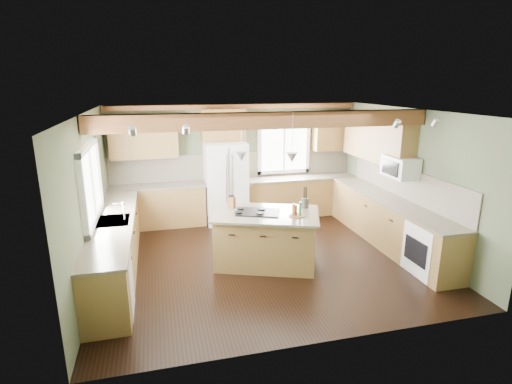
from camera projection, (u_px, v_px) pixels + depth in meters
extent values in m
plane|color=black|center=(264.00, 258.00, 7.18)|extent=(5.60, 5.60, 0.00)
plane|color=silver|center=(265.00, 111.00, 6.49)|extent=(5.60, 5.60, 0.00)
plane|color=#4D573E|center=(235.00, 161.00, 9.17)|extent=(5.60, 0.00, 5.60)
plane|color=#4D573E|center=(90.00, 200.00, 6.17)|extent=(0.00, 5.00, 5.00)
plane|color=#4D573E|center=(408.00, 179.00, 7.49)|extent=(0.00, 5.00, 5.00)
cube|color=brown|center=(268.00, 120.00, 6.34)|extent=(5.55, 0.26, 0.26)
cube|color=brown|center=(236.00, 107.00, 8.75)|extent=(5.55, 0.20, 0.10)
cube|color=brown|center=(236.00, 165.00, 9.18)|extent=(5.58, 0.03, 0.58)
cube|color=brown|center=(405.00, 183.00, 7.56)|extent=(0.03, 3.70, 0.58)
cube|color=brown|center=(158.00, 206.00, 8.69)|extent=(2.02, 0.60, 0.88)
cube|color=#4E4639|center=(157.00, 186.00, 8.57)|extent=(2.06, 0.64, 0.04)
cube|color=brown|center=(300.00, 196.00, 9.47)|extent=(2.62, 0.60, 0.88)
cube|color=#4E4639|center=(301.00, 177.00, 9.35)|extent=(2.66, 0.64, 0.04)
cube|color=brown|center=(116.00, 248.00, 6.52)|extent=(0.60, 3.70, 0.88)
cube|color=#4E4639|center=(113.00, 222.00, 6.39)|extent=(0.64, 3.74, 0.04)
cube|color=brown|center=(388.00, 223.00, 7.70)|extent=(0.60, 3.70, 0.88)
cube|color=#4E4639|center=(390.00, 200.00, 7.58)|extent=(0.64, 3.74, 0.04)
cube|color=brown|center=(144.00, 137.00, 8.36)|extent=(1.40, 0.35, 0.90)
cube|color=brown|center=(223.00, 125.00, 8.71)|extent=(0.96, 0.35, 0.70)
cube|color=brown|center=(377.00, 138.00, 8.12)|extent=(0.35, 2.20, 0.90)
cube|color=brown|center=(332.00, 131.00, 9.38)|extent=(0.90, 0.35, 0.90)
cube|color=white|center=(90.00, 183.00, 6.16)|extent=(0.04, 1.60, 1.05)
cube|color=white|center=(284.00, 149.00, 9.36)|extent=(1.10, 0.04, 1.00)
cube|color=#262628|center=(113.00, 221.00, 6.39)|extent=(0.50, 0.65, 0.03)
cylinder|color=#B2B2B7|center=(124.00, 212.00, 6.40)|extent=(0.02, 0.02, 0.28)
cube|color=white|center=(108.00, 287.00, 5.31)|extent=(0.60, 0.60, 0.84)
cube|color=white|center=(432.00, 250.00, 6.48)|extent=(0.60, 0.72, 0.84)
cube|color=white|center=(400.00, 167.00, 7.33)|extent=(0.40, 0.70, 0.38)
cone|color=#B2B2B7|center=(242.00, 156.00, 6.54)|extent=(0.18, 0.18, 0.16)
cone|color=#B2B2B7|center=(292.00, 158.00, 6.45)|extent=(0.18, 0.18, 0.16)
cube|color=white|center=(226.00, 183.00, 8.85)|extent=(0.90, 0.74, 1.80)
cube|color=brown|center=(266.00, 239.00, 6.88)|extent=(1.90, 1.53, 0.88)
cube|color=#4E4639|center=(266.00, 214.00, 6.76)|extent=(2.04, 1.67, 0.04)
cube|color=black|center=(258.00, 212.00, 6.76)|extent=(0.84, 0.70, 0.02)
cube|color=brown|center=(232.00, 203.00, 6.98)|extent=(0.15, 0.14, 0.20)
cylinder|color=#493E3A|center=(305.00, 203.00, 7.02)|extent=(0.18, 0.18, 0.17)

